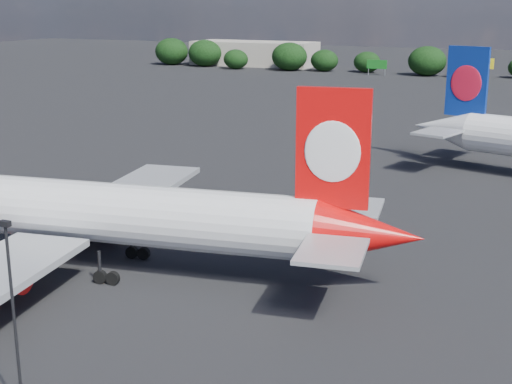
% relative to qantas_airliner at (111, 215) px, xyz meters
% --- Properties ---
extents(ground, '(500.00, 500.00, 0.00)m').
position_rel_qantas_airliner_xyz_m(ground, '(-3.25, 48.08, -4.72)').
color(ground, black).
rests_on(ground, ground).
extents(qantas_airliner, '(47.43, 45.25, 15.49)m').
position_rel_qantas_airliner_xyz_m(qantas_airliner, '(0.00, 0.00, 0.00)').
color(qantas_airliner, white).
rests_on(qantas_airliner, ground).
extents(apron_lamp_post, '(0.55, 0.30, 11.03)m').
position_rel_qantas_airliner_xyz_m(apron_lamp_post, '(8.39, -20.11, 1.45)').
color(apron_lamp_post, black).
rests_on(apron_lamp_post, ground).
extents(terminal_building, '(42.00, 16.00, 8.00)m').
position_rel_qantas_airliner_xyz_m(terminal_building, '(-68.25, 180.08, -0.72)').
color(terminal_building, '#A1978A').
rests_on(terminal_building, ground).
extents(highway_sign, '(6.00, 0.30, 4.50)m').
position_rel_qantas_airliner_xyz_m(highway_sign, '(-21.25, 164.08, -1.59)').
color(highway_sign, '#14651B').
rests_on(highway_sign, ground).
extents(billboard_yellow, '(5.00, 0.30, 5.50)m').
position_rel_qantas_airliner_xyz_m(billboard_yellow, '(8.75, 170.08, -0.85)').
color(billboard_yellow, yellow).
rests_on(billboard_yellow, ground).
extents(horizon_treeline, '(209.25, 15.04, 9.09)m').
position_rel_qantas_airliner_xyz_m(horizon_treeline, '(-6.58, 168.46, -0.72)').
color(horizon_treeline, black).
rests_on(horizon_treeline, ground).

